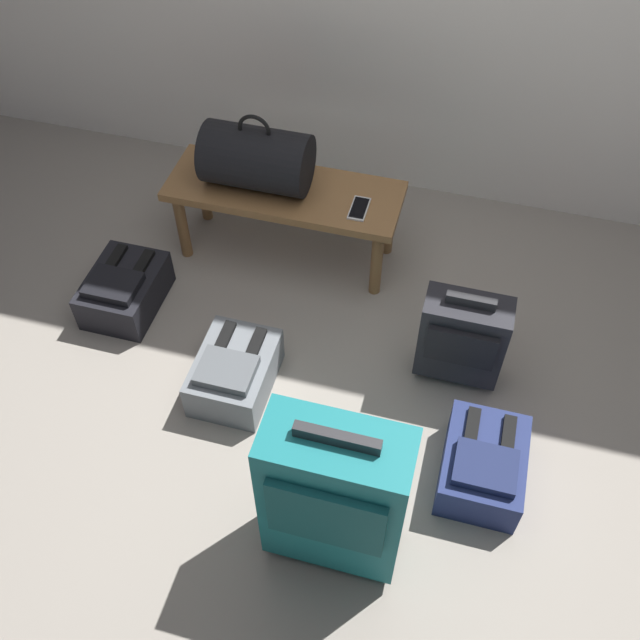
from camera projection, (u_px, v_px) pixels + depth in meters
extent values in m
plane|color=gray|center=(339.00, 448.00, 2.67)|extent=(6.60, 6.60, 0.00)
cube|color=olive|center=(284.00, 191.00, 3.05)|extent=(1.00, 0.36, 0.04)
cylinder|color=olive|center=(182.00, 226.00, 3.19)|extent=(0.05, 0.05, 0.34)
cylinder|color=olive|center=(376.00, 263.00, 3.05)|extent=(0.05, 0.05, 0.34)
cylinder|color=olive|center=(204.00, 189.00, 3.35)|extent=(0.05, 0.05, 0.34)
cylinder|color=olive|center=(389.00, 223.00, 3.21)|extent=(0.05, 0.05, 0.34)
cylinder|color=black|center=(257.00, 158.00, 2.96)|extent=(0.44, 0.26, 0.26)
torus|color=black|center=(254.00, 130.00, 2.85)|extent=(0.14, 0.02, 0.14)
cube|color=silver|center=(359.00, 209.00, 2.95)|extent=(0.07, 0.14, 0.01)
cube|color=black|center=(359.00, 208.00, 2.95)|extent=(0.06, 0.13, 0.00)
cube|color=#14666B|center=(335.00, 495.00, 2.16)|extent=(0.43, 0.21, 0.62)
cube|color=#0E474A|center=(325.00, 519.00, 2.03)|extent=(0.34, 0.02, 0.28)
cube|color=#262628|center=(337.00, 438.00, 1.91)|extent=(0.24, 0.03, 0.04)
cylinder|color=black|center=(297.00, 510.00, 2.49)|extent=(0.02, 0.05, 0.05)
cylinder|color=black|center=(382.00, 532.00, 2.44)|extent=(0.02, 0.05, 0.05)
cube|color=black|center=(462.00, 337.00, 2.71)|extent=(0.32, 0.16, 0.37)
cube|color=black|center=(461.00, 348.00, 2.62)|extent=(0.26, 0.02, 0.17)
cube|color=#262628|center=(471.00, 301.00, 2.55)|extent=(0.18, 0.03, 0.04)
cylinder|color=black|center=(429.00, 353.00, 2.92)|extent=(0.02, 0.05, 0.05)
cylinder|color=black|center=(484.00, 365.00, 2.89)|extent=(0.02, 0.05, 0.05)
cube|color=black|center=(125.00, 290.00, 3.06)|extent=(0.28, 0.38, 0.17)
cube|color=black|center=(113.00, 285.00, 2.94)|extent=(0.21, 0.17, 0.04)
cube|color=black|center=(113.00, 261.00, 3.04)|extent=(0.04, 0.19, 0.02)
cube|color=black|center=(141.00, 267.00, 3.02)|extent=(0.04, 0.19, 0.02)
cube|color=slate|center=(235.00, 373.00, 2.79)|extent=(0.28, 0.38, 0.17)
cube|color=#515559|center=(226.00, 370.00, 2.67)|extent=(0.21, 0.17, 0.04)
cube|color=black|center=(223.00, 341.00, 2.77)|extent=(0.04, 0.19, 0.02)
cube|color=black|center=(254.00, 348.00, 2.75)|extent=(0.04, 0.19, 0.02)
cube|color=navy|center=(483.00, 465.00, 2.53)|extent=(0.28, 0.38, 0.17)
cube|color=#182045|center=(486.00, 467.00, 2.41)|extent=(0.21, 0.17, 0.04)
cube|color=black|center=(472.00, 431.00, 2.51)|extent=(0.04, 0.19, 0.02)
cube|color=black|center=(508.00, 439.00, 2.49)|extent=(0.04, 0.19, 0.02)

